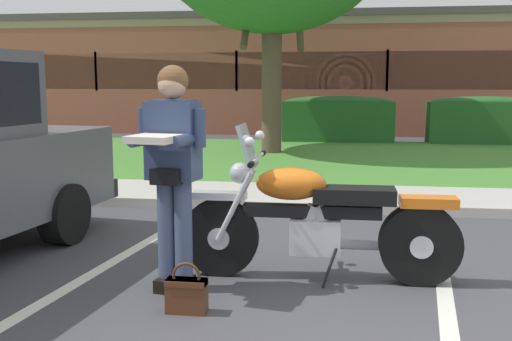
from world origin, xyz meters
The scene contains 12 objects.
ground_plane centered at (0.00, 0.00, 0.00)m, with size 140.00×140.00×0.00m, color #424247.
curb_strip centered at (0.00, 3.36, 0.06)m, with size 60.00×0.20×0.12m, color #B7B2A8.
concrete_walk centered at (0.00, 4.21, 0.04)m, with size 60.00×1.50×0.08m, color #B7B2A8.
grass_lawn centered at (0.00, 8.51, 0.03)m, with size 60.00×7.10×0.06m, color #478433.
stall_stripe_0 centered at (-2.10, 0.20, 0.00)m, with size 0.12×4.40×0.01m, color silver.
stall_stripe_1 centered at (0.73, 0.20, 0.00)m, with size 0.12×4.40×0.01m, color silver.
motorcycle centered at (-0.11, 0.76, 0.49)m, with size 2.24×0.82×1.26m.
rider_person centered at (-1.26, 0.33, 1.01)m, with size 0.53×0.62×1.70m.
handbag centered at (-1.05, -0.10, 0.14)m, with size 0.28×0.13×0.36m.
hedge_left centered at (-0.17, 12.02, 0.65)m, with size 2.86×0.90×1.24m.
hedge_center_left centered at (3.47, 12.02, 0.65)m, with size 2.73×0.90×1.24m.
brick_building centered at (1.20, 18.90, 1.86)m, with size 26.43×9.62×3.71m.
Camera 1 is at (-0.00, -3.98, 1.58)m, focal length 42.46 mm.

